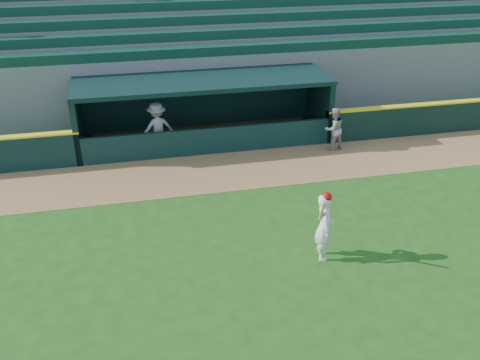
{
  "coord_description": "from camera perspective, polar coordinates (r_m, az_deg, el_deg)",
  "views": [
    {
      "loc": [
        -2.94,
        -11.23,
        7.88
      ],
      "look_at": [
        0.0,
        1.6,
        1.3
      ],
      "focal_mm": 40.0,
      "sensor_mm": 36.0,
      "label": 1
    }
  ],
  "objects": [
    {
      "name": "batter_at_plate",
      "position": [
        13.5,
        8.96,
        -4.8
      ],
      "size": [
        0.56,
        0.85,
        1.87
      ],
      "color": "white",
      "rests_on": "ground"
    },
    {
      "name": "dugout_player_inside",
      "position": [
        19.6,
        -8.81,
        5.52
      ],
      "size": [
        1.36,
        0.99,
        1.89
      ],
      "primitive_type": "imported",
      "rotation": [
        0.0,
        0.0,
        3.4
      ],
      "color": "#A7A8A2",
      "rests_on": "ground"
    },
    {
      "name": "dugout_player_front",
      "position": [
        19.96,
        9.96,
        5.39
      ],
      "size": [
        0.9,
        0.77,
        1.61
      ],
      "primitive_type": "imported",
      "rotation": [
        0.0,
        0.0,
        3.37
      ],
      "color": "#9D9E98",
      "rests_on": "ground"
    },
    {
      "name": "dugout",
      "position": [
        20.52,
        -4.04,
        7.96
      ],
      "size": [
        9.4,
        2.8,
        2.46
      ],
      "color": "slate",
      "rests_on": "ground"
    },
    {
      "name": "ground",
      "position": [
        14.03,
        1.47,
        -7.62
      ],
      "size": [
        120.0,
        120.0,
        0.0
      ],
      "primitive_type": "plane",
      "color": "#1F4D13",
      "rests_on": "ground"
    },
    {
      "name": "stands",
      "position": [
        24.61,
        -5.91,
        13.54
      ],
      "size": [
        34.5,
        6.25,
        7.47
      ],
      "color": "slate",
      "rests_on": "ground"
    },
    {
      "name": "warning_track",
      "position": [
        18.19,
        -2.32,
        0.88
      ],
      "size": [
        40.0,
        3.0,
        0.01
      ],
      "primitive_type": "cube",
      "color": "olive",
      "rests_on": "ground"
    }
  ]
}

